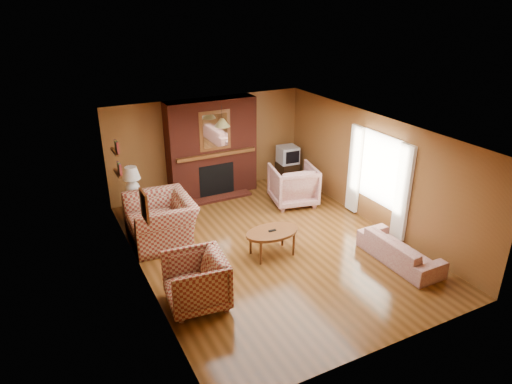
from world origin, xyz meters
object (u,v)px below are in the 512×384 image
coffee_table (272,233)px  side_table (135,207)px  tv_stand (287,172)px  floral_sofa (400,250)px  plaid_armchair (196,281)px  crt_tv (288,155)px  fireplace (212,149)px  floral_armchair (293,185)px  plaid_loveseat (161,220)px  table_lamp (132,179)px

coffee_table → side_table: bearing=126.0°
tv_stand → floral_sofa: bearing=-95.0°
plaid_armchair → crt_tv: bearing=140.1°
tv_stand → fireplace: bearing=171.8°
floral_armchair → side_table: size_ratio=1.73×
plaid_loveseat → floral_sofa: bearing=54.8°
plaid_loveseat → floral_armchair: 3.35m
table_lamp → floral_armchair: bearing=-13.8°
plaid_loveseat → coffee_table: (1.74, -1.50, -0.00)m
floral_sofa → floral_armchair: bearing=7.2°
plaid_armchair → side_table: plaid_armchair is taller
side_table → crt_tv: bearing=4.7°
crt_tv → table_lamp: bearing=-175.3°
plaid_armchair → tv_stand: size_ratio=1.75×
floral_armchair → crt_tv: 1.38m
floral_armchair → tv_stand: size_ratio=1.89×
fireplace → plaid_loveseat: (-1.85, -1.77, -0.72)m
side_table → table_lamp: size_ratio=0.93×
floral_sofa → tv_stand: size_ratio=3.12×
fireplace → tv_stand: fireplace is taller
plaid_loveseat → plaid_armchair: bearing=-0.9°
fireplace → floral_armchair: size_ratio=2.31×
floral_sofa → plaid_armchair: bearing=82.1°
coffee_table → side_table: size_ratio=1.78×
plaid_loveseat → crt_tv: crt_tv is taller
fireplace → coffee_table: bearing=-92.0°
plaid_loveseat → floral_sofa: plaid_loveseat is taller
table_lamp → crt_tv: bearing=4.7°
floral_armchair → table_lamp: (-3.58, 0.88, 0.48)m
plaid_armchair → floral_sofa: plaid_armchair is taller
plaid_armchair → floral_armchair: size_ratio=0.93×
fireplace → crt_tv: (2.05, -0.19, -0.41)m
plaid_loveseat → tv_stand: size_ratio=2.59×
floral_sofa → fireplace: bearing=22.2°
floral_sofa → floral_armchair: 3.20m
floral_sofa → tv_stand: (0.15, 4.39, 0.02)m
fireplace → plaid_armchair: fireplace is taller
plaid_armchair → floral_sofa: bearing=88.5°
tv_stand → crt_tv: 0.50m
plaid_loveseat → side_table: plaid_loveseat is taller
plaid_armchair → coffee_table: size_ratio=0.90×
plaid_armchair → floral_armchair: floral_armchair is taller
tv_stand → coffee_table: bearing=-128.1°
floral_armchair → tv_stand: (0.57, 1.23, -0.20)m
plaid_loveseat → side_table: size_ratio=2.38×
coffee_table → plaid_loveseat: bearing=139.2°
floral_sofa → coffee_table: coffee_table is taller
tv_stand → crt_tv: size_ratio=1.05×
fireplace → floral_armchair: (1.48, -1.41, -0.71)m
plaid_loveseat → floral_sofa: size_ratio=0.83×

